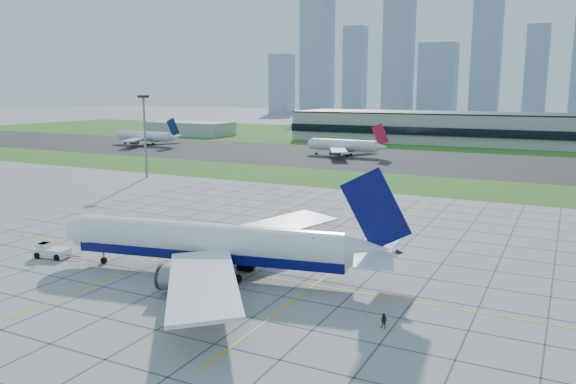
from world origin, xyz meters
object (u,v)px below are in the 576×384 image
crew_far (384,321)px  distant_jet_0 (147,136)px  light_mast (145,126)px  crew_near (85,237)px  pushback_tug (51,251)px  airliner (213,244)px  distant_jet_1 (345,145)px

crew_far → distant_jet_0: (-171.89, 158.97, 3.59)m
light_mast → distant_jet_0: size_ratio=0.60×
light_mast → crew_near: light_mast is taller
distant_jet_0 → pushback_tug: bearing=-53.8°
airliner → distant_jet_0: 208.63m
distant_jet_1 → light_mast: bearing=-112.8°
pushback_tug → crew_near: (-2.68, 9.80, -0.21)m
crew_near → distant_jet_0: bearing=62.8°
airliner → distant_jet_0: airliner is taller
airliner → distant_jet_0: size_ratio=1.27×
crew_far → distant_jet_1: bearing=122.9°
airliner → distant_jet_1: bearing=93.3°
light_mast → pushback_tug: light_mast is taller
crew_far → distant_jet_0: bearing=147.5°
crew_far → crew_near: bearing=178.9°
light_mast → crew_far: bearing=-37.2°
airliner → distant_jet_1: (-37.60, 152.13, -0.19)m
light_mast → crew_far: light_mast is taller
airliner → pushback_tug: bearing=179.2°
airliner → crew_near: 32.03m
airliner → distant_jet_1: 156.71m
airliner → pushback_tug: (-28.75, -4.94, -3.65)m
airliner → crew_near: size_ratio=32.84×
light_mast → crew_far: 127.82m
light_mast → pushback_tug: 87.55m
airliner → crew_far: 29.81m
pushback_tug → crew_far: bearing=-12.9°
light_mast → crew_far: (101.13, -76.66, -15.29)m
pushback_tug → distant_jet_1: 157.36m
light_mast → crew_far: size_ratio=14.32×
light_mast → pushback_tug: size_ratio=3.03×
distant_jet_0 → distant_jet_1: bearing=0.2°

